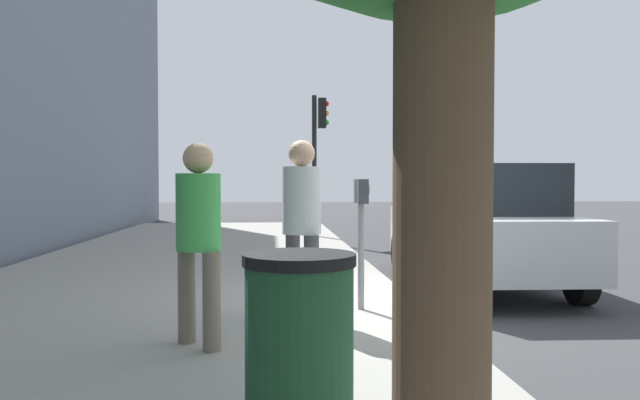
% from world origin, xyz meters
% --- Properties ---
extents(ground_plane, '(80.00, 80.00, 0.00)m').
position_xyz_m(ground_plane, '(0.00, 0.00, 0.00)').
color(ground_plane, '#38383A').
rests_on(ground_plane, ground).
extents(sidewalk_slab, '(28.00, 6.00, 0.15)m').
position_xyz_m(sidewalk_slab, '(0.00, 3.00, 0.07)').
color(sidewalk_slab, gray).
rests_on(sidewalk_slab, ground_plane).
extents(parking_meter, '(0.36, 0.12, 1.41)m').
position_xyz_m(parking_meter, '(-0.34, 0.70, 1.17)').
color(parking_meter, gray).
rests_on(parking_meter, sidewalk_slab).
extents(pedestrian_at_meter, '(0.50, 0.39, 1.80)m').
position_xyz_m(pedestrian_at_meter, '(-0.72, 1.36, 1.22)').
color(pedestrian_at_meter, '#47474C').
rests_on(pedestrian_at_meter, sidewalk_slab).
extents(pedestrian_bystander, '(0.43, 0.39, 1.70)m').
position_xyz_m(pedestrian_bystander, '(-1.71, 2.27, 1.14)').
color(pedestrian_bystander, '#726656').
rests_on(pedestrian_bystander, sidewalk_slab).
extents(parked_sedan_near, '(4.46, 2.09, 1.77)m').
position_xyz_m(parked_sedan_near, '(1.81, -1.35, 0.89)').
color(parked_sedan_near, silver).
rests_on(parked_sedan_near, ground_plane).
extents(traffic_signal, '(0.24, 0.44, 3.60)m').
position_xyz_m(traffic_signal, '(8.66, 0.47, 2.58)').
color(traffic_signal, black).
rests_on(traffic_signal, sidewalk_slab).
extents(trash_bin, '(0.59, 0.59, 1.01)m').
position_xyz_m(trash_bin, '(-3.71, 1.53, 0.66)').
color(trash_bin, '#1E4C2D').
rests_on(trash_bin, sidewalk_slab).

